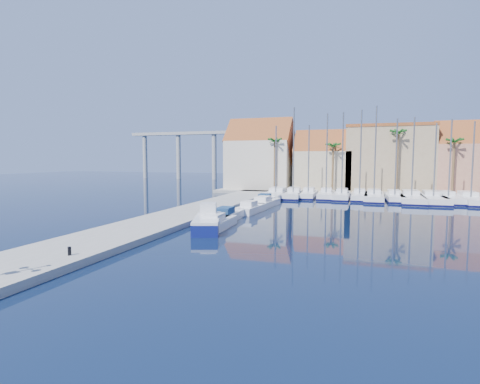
% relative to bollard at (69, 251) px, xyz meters
% --- Properties ---
extents(ground, '(260.00, 260.00, 0.00)m').
position_rel_bollard_xyz_m(ground, '(7.31, 5.47, -0.76)').
color(ground, black).
rests_on(ground, ground).
extents(quay_west, '(6.00, 77.00, 0.50)m').
position_rel_bollard_xyz_m(quay_west, '(-1.69, 18.97, -0.51)').
color(quay_west, gray).
rests_on(quay_west, ground).
extents(shore_north, '(54.00, 16.00, 0.50)m').
position_rel_bollard_xyz_m(shore_north, '(17.31, 53.47, -0.51)').
color(shore_north, gray).
rests_on(shore_north, ground).
extents(bollard, '(0.21, 0.21, 0.51)m').
position_rel_bollard_xyz_m(bollard, '(0.00, 0.00, 0.00)').
color(bollard, black).
rests_on(bollard, quay_west).
extents(fishing_boat, '(4.10, 6.76, 2.24)m').
position_rel_bollard_xyz_m(fishing_boat, '(3.52, 12.34, -0.01)').
color(fishing_boat, navy).
rests_on(fishing_boat, ground).
extents(motorboat_west_0, '(2.12, 6.13, 1.40)m').
position_rel_bollard_xyz_m(motorboat_west_0, '(4.04, 13.08, -0.25)').
color(motorboat_west_0, white).
rests_on(motorboat_west_0, ground).
extents(motorboat_west_1, '(2.07, 6.18, 1.40)m').
position_rel_bollard_xyz_m(motorboat_west_1, '(3.36, 17.58, -0.25)').
color(motorboat_west_1, white).
rests_on(motorboat_west_1, ground).
extents(motorboat_west_2, '(2.35, 6.12, 1.40)m').
position_rel_bollard_xyz_m(motorboat_west_2, '(4.07, 23.53, -0.25)').
color(motorboat_west_2, white).
rests_on(motorboat_west_2, ground).
extents(motorboat_west_3, '(2.71, 7.06, 1.40)m').
position_rel_bollard_xyz_m(motorboat_west_3, '(4.20, 29.28, -0.25)').
color(motorboat_west_3, white).
rests_on(motorboat_west_3, ground).
extents(motorboat_west_4, '(2.64, 6.85, 1.40)m').
position_rel_bollard_xyz_m(motorboat_west_4, '(3.44, 32.74, -0.25)').
color(motorboat_west_4, white).
rests_on(motorboat_west_4, ground).
extents(sailboat_0, '(3.29, 12.02, 11.29)m').
position_rel_bollard_xyz_m(sailboat_0, '(3.23, 40.57, -0.21)').
color(sailboat_0, white).
rests_on(sailboat_0, ground).
extents(sailboat_1, '(3.14, 10.13, 14.12)m').
position_rel_bollard_xyz_m(sailboat_1, '(5.79, 41.49, -0.15)').
color(sailboat_1, white).
rests_on(sailboat_1, ground).
extents(sailboat_2, '(2.58, 8.92, 11.42)m').
position_rel_bollard_xyz_m(sailboat_2, '(8.03, 42.36, -0.17)').
color(sailboat_2, white).
rests_on(sailboat_2, ground).
extents(sailboat_3, '(2.46, 8.64, 13.07)m').
position_rel_bollard_xyz_m(sailboat_3, '(10.82, 42.12, -0.14)').
color(sailboat_3, white).
rests_on(sailboat_3, ground).
extents(sailboat_4, '(2.39, 8.86, 13.14)m').
position_rel_bollard_xyz_m(sailboat_4, '(13.19, 41.74, -0.14)').
color(sailboat_4, white).
rests_on(sailboat_4, ground).
extents(sailboat_5, '(2.33, 8.79, 13.41)m').
position_rel_bollard_xyz_m(sailboat_5, '(15.79, 41.96, -0.13)').
color(sailboat_5, white).
rests_on(sailboat_5, ground).
extents(sailboat_6, '(2.98, 10.45, 13.81)m').
position_rel_bollard_xyz_m(sailboat_6, '(17.84, 41.39, -0.16)').
color(sailboat_6, white).
rests_on(sailboat_6, ground).
extents(sailboat_7, '(2.64, 8.96, 11.95)m').
position_rel_bollard_xyz_m(sailboat_7, '(20.67, 41.66, -0.16)').
color(sailboat_7, white).
rests_on(sailboat_7, ground).
extents(sailboat_8, '(3.49, 12.09, 12.02)m').
position_rel_bollard_xyz_m(sailboat_8, '(22.89, 41.36, -0.20)').
color(sailboat_8, white).
rests_on(sailboat_8, ground).
extents(sailboat_9, '(3.17, 11.83, 11.13)m').
position_rel_bollard_xyz_m(sailboat_9, '(25.69, 41.40, -0.21)').
color(sailboat_9, white).
rests_on(sailboat_9, ground).
extents(sailboat_10, '(3.05, 9.93, 11.67)m').
position_rel_bollard_xyz_m(sailboat_10, '(27.65, 41.95, -0.18)').
color(sailboat_10, white).
rests_on(sailboat_10, ground).
extents(sailboat_11, '(3.03, 11.03, 11.24)m').
position_rel_bollard_xyz_m(sailboat_11, '(30.37, 41.75, -0.20)').
color(sailboat_11, white).
rests_on(sailboat_11, ground).
extents(building_0, '(12.30, 9.00, 13.50)m').
position_rel_bollard_xyz_m(building_0, '(-2.69, 52.47, 5.77)').
color(building_0, beige).
rests_on(building_0, shore_north).
extents(building_1, '(10.30, 8.00, 11.00)m').
position_rel_bollard_xyz_m(building_1, '(9.31, 52.47, 4.54)').
color(building_1, tan).
rests_on(building_1, shore_north).
extents(building_2, '(14.20, 10.20, 11.50)m').
position_rel_bollard_xyz_m(building_2, '(20.31, 53.47, 5.50)').
color(building_2, tan).
rests_on(building_2, shore_north).
extents(building_3, '(10.30, 8.00, 12.00)m').
position_rel_bollard_xyz_m(building_3, '(32.31, 52.47, 5.10)').
color(building_3, '#B7745C').
rests_on(building_3, shore_north).
extents(palm_0, '(2.60, 2.60, 10.15)m').
position_rel_bollard_xyz_m(palm_0, '(1.31, 47.47, 8.32)').
color(palm_0, brown).
rests_on(palm_0, shore_north).
extents(palm_1, '(2.60, 2.60, 9.15)m').
position_rel_bollard_xyz_m(palm_1, '(11.31, 47.47, 7.38)').
color(palm_1, brown).
rests_on(palm_1, shore_north).
extents(palm_2, '(2.60, 2.60, 11.15)m').
position_rel_bollard_xyz_m(palm_2, '(21.31, 47.47, 9.26)').
color(palm_2, brown).
rests_on(palm_2, shore_north).
extents(palm_3, '(2.60, 2.60, 9.65)m').
position_rel_bollard_xyz_m(palm_3, '(29.31, 47.47, 7.85)').
color(palm_3, brown).
rests_on(palm_3, shore_north).
extents(viaduct, '(48.00, 2.20, 14.45)m').
position_rel_bollard_xyz_m(viaduct, '(-31.77, 87.47, 9.49)').
color(viaduct, '#9E9E99').
rests_on(viaduct, ground).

